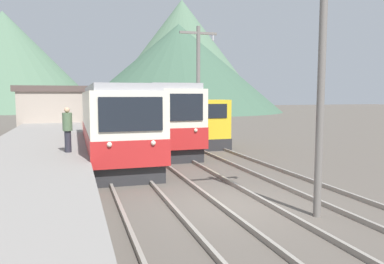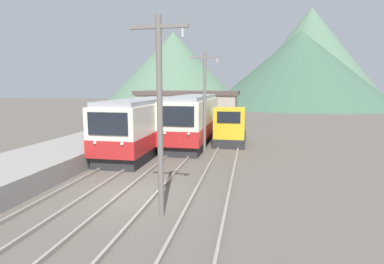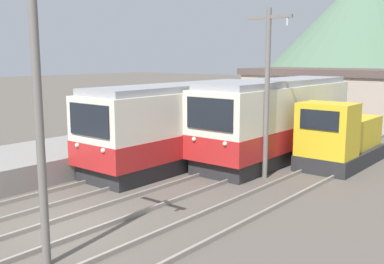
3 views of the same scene
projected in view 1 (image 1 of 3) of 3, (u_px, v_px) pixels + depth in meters
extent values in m
plane|color=#564F47|center=(235.00, 206.00, 11.13)|extent=(200.00, 200.00, 0.00)
cube|color=gray|center=(3.00, 209.00, 9.21)|extent=(4.50, 54.00, 0.98)
cube|color=gray|center=(123.00, 214.00, 10.13)|extent=(0.10, 60.00, 0.14)
cube|color=gray|center=(174.00, 209.00, 10.56)|extent=(0.10, 60.00, 0.14)
cube|color=gray|center=(219.00, 205.00, 10.97)|extent=(0.10, 60.00, 0.14)
cube|color=gray|center=(263.00, 201.00, 11.40)|extent=(0.10, 60.00, 0.14)
cube|color=gray|center=(307.00, 197.00, 11.87)|extent=(0.10, 60.00, 0.14)
cube|color=gray|center=(345.00, 193.00, 12.30)|extent=(0.10, 60.00, 0.14)
cube|color=#28282B|center=(116.00, 155.00, 18.46)|extent=(2.58, 10.44, 0.70)
cube|color=silver|center=(115.00, 120.00, 18.29)|extent=(2.80, 10.88, 2.73)
cube|color=red|center=(115.00, 138.00, 18.38)|extent=(2.84, 10.92, 0.98)
cube|color=black|center=(131.00, 114.00, 13.05)|extent=(2.24, 0.06, 1.20)
sphere|color=silver|center=(109.00, 145.00, 12.91)|extent=(0.18, 0.18, 0.18)
sphere|color=silver|center=(153.00, 143.00, 13.37)|extent=(0.18, 0.18, 0.18)
cube|color=#939399|center=(114.00, 89.00, 18.14)|extent=(2.46, 10.44, 0.28)
cube|color=#28282B|center=(156.00, 143.00, 22.74)|extent=(2.58, 10.35, 0.70)
cube|color=silver|center=(156.00, 114.00, 22.56)|extent=(2.80, 10.78, 2.88)
cube|color=red|center=(156.00, 129.00, 22.65)|extent=(2.84, 10.82, 1.04)
cube|color=black|center=(180.00, 107.00, 17.36)|extent=(2.24, 0.06, 1.27)
sphere|color=silver|center=(164.00, 131.00, 17.23)|extent=(0.18, 0.18, 0.18)
sphere|color=silver|center=(196.00, 130.00, 17.69)|extent=(0.18, 0.18, 0.18)
cube|color=#939399|center=(156.00, 88.00, 22.41)|extent=(2.46, 10.35, 0.28)
cube|color=#28282B|center=(199.00, 140.00, 24.39)|extent=(2.40, 5.35, 0.70)
cube|color=gold|center=(208.00, 119.00, 22.52)|extent=(2.28, 1.71, 2.30)
cube|color=black|center=(213.00, 111.00, 21.64)|extent=(1.68, 0.04, 0.83)
cube|color=gold|center=(195.00, 123.00, 25.10)|extent=(1.92, 3.54, 1.40)
cylinder|color=black|center=(195.00, 109.00, 25.01)|extent=(0.16, 0.16, 0.50)
cylinder|color=slate|center=(321.00, 90.00, 9.81)|extent=(0.20, 0.20, 6.80)
cylinder|color=slate|center=(198.00, 93.00, 19.46)|extent=(0.20, 0.20, 6.80)
cube|color=slate|center=(198.00, 33.00, 19.16)|extent=(2.00, 0.12, 0.12)
cylinder|color=#B2B2B7|center=(213.00, 38.00, 19.42)|extent=(0.10, 0.10, 0.30)
cylinder|color=#282833|center=(68.00, 141.00, 15.07)|extent=(0.26, 0.26, 0.87)
cylinder|color=#4C6647|center=(67.00, 122.00, 14.99)|extent=(0.38, 0.38, 0.72)
sphere|color=tan|center=(67.00, 110.00, 14.94)|extent=(0.22, 0.22, 0.22)
cube|color=#AD9E8E|center=(91.00, 111.00, 34.74)|extent=(12.00, 6.00, 3.56)
cube|color=#51423D|center=(91.00, 89.00, 34.54)|extent=(12.60, 6.30, 0.50)
cone|color=#3D5B47|center=(179.00, 68.00, 74.47)|extent=(40.96, 40.96, 17.25)
cone|color=#517056|center=(4.00, 61.00, 77.65)|extent=(39.63, 39.63, 20.53)
cone|color=#517056|center=(182.00, 55.00, 87.31)|extent=(38.82, 38.82, 25.21)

